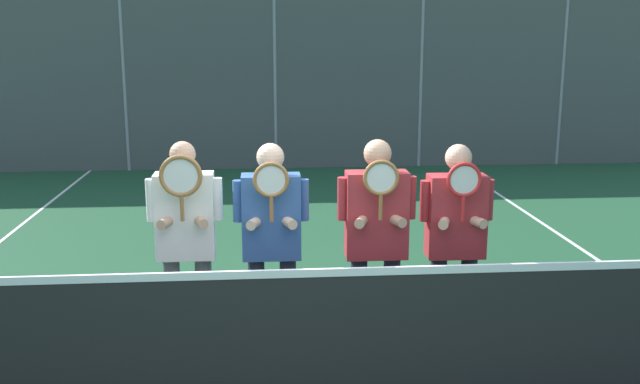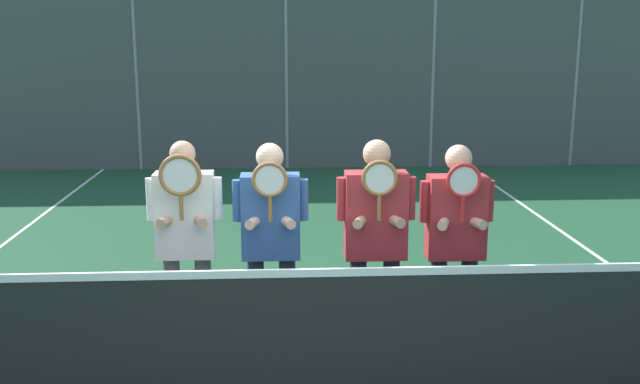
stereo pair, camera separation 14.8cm
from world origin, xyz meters
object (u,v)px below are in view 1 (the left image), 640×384
at_px(player_center_left, 272,234).
at_px(car_center, 459,108).
at_px(player_leftmost, 186,234).
at_px(car_far_left, 17,111).
at_px(player_center_right, 376,232).
at_px(car_left_of_center, 237,110).
at_px(player_rightmost, 456,233).

relative_size(player_center_left, car_center, 0.39).
relative_size(player_leftmost, car_center, 0.39).
bearing_deg(car_far_left, car_center, -0.97).
height_order(player_center_left, player_center_right, player_center_right).
relative_size(player_center_left, car_left_of_center, 0.38).
bearing_deg(player_rightmost, player_center_right, -176.63).
height_order(player_center_right, player_rightmost, player_center_right).
bearing_deg(player_center_right, car_left_of_center, 97.46).
relative_size(player_rightmost, car_far_left, 0.43).
distance_m(player_center_left, car_far_left, 12.42).
xyz_separation_m(player_leftmost, car_far_left, (-4.86, 11.10, -0.13)).
xyz_separation_m(player_center_left, car_center, (4.55, 10.95, -0.12)).
height_order(player_leftmost, car_far_left, car_far_left).
bearing_deg(car_left_of_center, player_center_left, -86.78).
bearing_deg(player_center_left, player_center_right, -6.97).
xyz_separation_m(player_center_left, car_left_of_center, (-0.60, 10.68, -0.11)).
bearing_deg(player_center_left, car_far_left, 116.41).
bearing_deg(player_center_left, player_rightmost, -2.42).
relative_size(player_leftmost, car_left_of_center, 0.38).
bearing_deg(car_center, car_far_left, 179.03).
bearing_deg(player_center_right, car_far_left, 119.44).
height_order(car_left_of_center, car_center, car_left_of_center).
height_order(player_leftmost, player_rightmost, player_leftmost).
bearing_deg(player_center_left, car_center, 67.44).
height_order(player_center_right, car_far_left, car_far_left).
distance_m(player_center_left, car_left_of_center, 10.70).
xyz_separation_m(player_leftmost, car_center, (5.21, 10.93, -0.13)).
distance_m(car_far_left, car_center, 10.07).
xyz_separation_m(player_leftmost, player_center_right, (1.48, -0.12, 0.02)).
distance_m(player_rightmost, car_left_of_center, 10.94).
relative_size(car_left_of_center, car_center, 1.04).
xyz_separation_m(player_center_right, car_left_of_center, (-1.41, 10.78, -0.13)).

